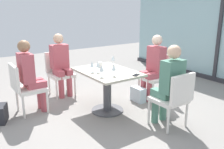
{
  "coord_description": "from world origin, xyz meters",
  "views": [
    {
      "loc": [
        3.34,
        -2.22,
        1.8
      ],
      "look_at": [
        0.0,
        0.1,
        0.65
      ],
      "focal_mm": 39.42,
      "sensor_mm": 36.0,
      "label": 1
    }
  ],
  "objects_px": {
    "wine_glass_1": "(113,58)",
    "wine_glass_2": "(92,64)",
    "cell_phone_on_table": "(136,75)",
    "person_side_end": "(61,62)",
    "wine_glass_0": "(114,68)",
    "chair_near_window": "(157,73)",
    "wine_glass_4": "(98,65)",
    "wine_glass_3": "(102,69)",
    "chair_far_right": "(174,97)",
    "chair_front_left": "(25,86)",
    "person_far_right": "(169,82)",
    "person_near_window": "(154,64)",
    "handbag_0": "(138,94)",
    "person_front_left": "(30,73)",
    "handbag_1": "(1,114)",
    "chair_side_end": "(59,70)",
    "coffee_cup": "(100,65)",
    "dining_table_main": "(107,83)"
  },
  "relations": [
    {
      "from": "chair_near_window",
      "to": "chair_side_end",
      "type": "xyz_separation_m",
      "value": [
        -1.33,
        -1.5,
        0.0
      ]
    },
    {
      "from": "wine_glass_2",
      "to": "handbag_0",
      "type": "bearing_deg",
      "value": 87.97
    },
    {
      "from": "cell_phone_on_table",
      "to": "wine_glass_2",
      "type": "bearing_deg",
      "value": -166.58
    },
    {
      "from": "person_side_end",
      "to": "wine_glass_4",
      "type": "height_order",
      "value": "person_side_end"
    },
    {
      "from": "chair_near_window",
      "to": "handbag_1",
      "type": "distance_m",
      "value": 2.9
    },
    {
      "from": "wine_glass_3",
      "to": "handbag_1",
      "type": "relative_size",
      "value": 0.62
    },
    {
      "from": "chair_near_window",
      "to": "person_far_right",
      "type": "height_order",
      "value": "person_far_right"
    },
    {
      "from": "chair_side_end",
      "to": "wine_glass_3",
      "type": "distance_m",
      "value": 1.62
    },
    {
      "from": "chair_side_end",
      "to": "wine_glass_4",
      "type": "height_order",
      "value": "wine_glass_4"
    },
    {
      "from": "person_far_right",
      "to": "wine_glass_0",
      "type": "relative_size",
      "value": 6.81
    },
    {
      "from": "wine_glass_3",
      "to": "person_near_window",
      "type": "bearing_deg",
      "value": 100.69
    },
    {
      "from": "wine_glass_0",
      "to": "wine_glass_4",
      "type": "relative_size",
      "value": 1.0
    },
    {
      "from": "person_side_end",
      "to": "wine_glass_0",
      "type": "distance_m",
      "value": 1.55
    },
    {
      "from": "chair_near_window",
      "to": "chair_far_right",
      "type": "bearing_deg",
      "value": -34.14
    },
    {
      "from": "wine_glass_1",
      "to": "wine_glass_2",
      "type": "distance_m",
      "value": 0.61
    },
    {
      "from": "chair_far_right",
      "to": "handbag_1",
      "type": "relative_size",
      "value": 2.9
    },
    {
      "from": "chair_front_left",
      "to": "cell_phone_on_table",
      "type": "height_order",
      "value": "chair_front_left"
    },
    {
      "from": "chair_near_window",
      "to": "wine_glass_3",
      "type": "relative_size",
      "value": 4.7
    },
    {
      "from": "wine_glass_0",
      "to": "wine_glass_4",
      "type": "xyz_separation_m",
      "value": [
        -0.31,
        -0.09,
        0.0
      ]
    },
    {
      "from": "person_side_end",
      "to": "wine_glass_3",
      "type": "distance_m",
      "value": 1.48
    },
    {
      "from": "person_near_window",
      "to": "wine_glass_4",
      "type": "height_order",
      "value": "person_near_window"
    },
    {
      "from": "wine_glass_0",
      "to": "wine_glass_1",
      "type": "distance_m",
      "value": 0.73
    },
    {
      "from": "cell_phone_on_table",
      "to": "person_side_end",
      "type": "bearing_deg",
      "value": 170.46
    },
    {
      "from": "person_side_end",
      "to": "wine_glass_4",
      "type": "distance_m",
      "value": 1.24
    },
    {
      "from": "wine_glass_4",
      "to": "wine_glass_1",
      "type": "bearing_deg",
      "value": 120.32
    },
    {
      "from": "coffee_cup",
      "to": "cell_phone_on_table",
      "type": "xyz_separation_m",
      "value": [
        0.78,
        0.18,
        -0.04
      ]
    },
    {
      "from": "wine_glass_3",
      "to": "cell_phone_on_table",
      "type": "relative_size",
      "value": 1.28
    },
    {
      "from": "wine_glass_4",
      "to": "wine_glass_3",
      "type": "bearing_deg",
      "value": -20.49
    },
    {
      "from": "wine_glass_0",
      "to": "chair_far_right",
      "type": "bearing_deg",
      "value": 36.11
    },
    {
      "from": "chair_far_right",
      "to": "wine_glass_0",
      "type": "height_order",
      "value": "wine_glass_0"
    },
    {
      "from": "chair_front_left",
      "to": "person_far_right",
      "type": "relative_size",
      "value": 0.69
    },
    {
      "from": "dining_table_main",
      "to": "cell_phone_on_table",
      "type": "height_order",
      "value": "cell_phone_on_table"
    },
    {
      "from": "chair_near_window",
      "to": "wine_glass_4",
      "type": "height_order",
      "value": "wine_glass_4"
    },
    {
      "from": "chair_far_right",
      "to": "wine_glass_1",
      "type": "xyz_separation_m",
      "value": [
        -1.36,
        -0.14,
        0.37
      ]
    },
    {
      "from": "wine_glass_2",
      "to": "handbag_0",
      "type": "height_order",
      "value": "wine_glass_2"
    },
    {
      "from": "chair_near_window",
      "to": "coffee_cup",
      "type": "distance_m",
      "value": 1.22
    },
    {
      "from": "wine_glass_3",
      "to": "wine_glass_4",
      "type": "distance_m",
      "value": 0.27
    },
    {
      "from": "wine_glass_2",
      "to": "cell_phone_on_table",
      "type": "xyz_separation_m",
      "value": [
        0.56,
        0.48,
        -0.13
      ]
    },
    {
      "from": "person_far_right",
      "to": "wine_glass_1",
      "type": "height_order",
      "value": "person_far_right"
    },
    {
      "from": "wine_glass_1",
      "to": "person_far_right",
      "type": "bearing_deg",
      "value": 6.57
    },
    {
      "from": "chair_far_right",
      "to": "chair_front_left",
      "type": "bearing_deg",
      "value": -136.94
    },
    {
      "from": "chair_far_right",
      "to": "wine_glass_1",
      "type": "height_order",
      "value": "wine_glass_1"
    },
    {
      "from": "wine_glass_3",
      "to": "cell_phone_on_table",
      "type": "bearing_deg",
      "value": 65.09
    },
    {
      "from": "wine_glass_2",
      "to": "cell_phone_on_table",
      "type": "distance_m",
      "value": 0.74
    },
    {
      "from": "chair_front_left",
      "to": "person_near_window",
      "type": "distance_m",
      "value": 2.39
    },
    {
      "from": "person_front_left",
      "to": "person_side_end",
      "type": "distance_m",
      "value": 0.92
    },
    {
      "from": "person_far_right",
      "to": "person_side_end",
      "type": "relative_size",
      "value": 1.0
    },
    {
      "from": "chair_near_window",
      "to": "coffee_cup",
      "type": "bearing_deg",
      "value": -104.6
    },
    {
      "from": "person_front_left",
      "to": "wine_glass_1",
      "type": "xyz_separation_m",
      "value": [
        0.42,
        1.41,
        0.16
      ]
    },
    {
      "from": "wine_glass_4",
      "to": "handbag_0",
      "type": "height_order",
      "value": "wine_glass_4"
    }
  ]
}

